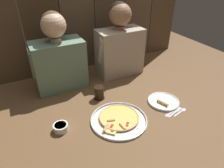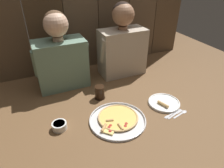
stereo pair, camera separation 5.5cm
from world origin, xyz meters
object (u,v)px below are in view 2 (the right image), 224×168
dinner_plate (164,103)px  pizza_tray (118,119)px  diner_left (60,55)px  dipping_bowl (59,125)px  drinking_glass (100,92)px  diner_right (122,44)px

dinner_plate → pizza_tray: bearing=-176.7°
pizza_tray → diner_left: 0.69m
dipping_bowl → diner_left: diner_left is taller
drinking_glass → diner_left: diner_left is taller
drinking_glass → dipping_bowl: 0.41m
pizza_tray → dipping_bowl: 0.38m
diner_right → drinking_glass: bearing=-138.3°
dinner_plate → diner_right: 0.64m
dinner_plate → diner_right: bearing=96.6°
dinner_plate → diner_left: bearing=137.1°
diner_left → pizza_tray: bearing=-69.6°
diner_left → dipping_bowl: bearing=-106.0°
pizza_tray → dipping_bowl: (-0.37, 0.08, 0.02)m
dipping_bowl → diner_left: size_ratio=0.15×
drinking_glass → diner_right: 0.52m
dinner_plate → dipping_bowl: size_ratio=2.52×
drinking_glass → diner_right: (0.34, 0.30, 0.24)m
pizza_tray → drinking_glass: size_ratio=3.70×
drinking_glass → dipping_bowl: size_ratio=1.10×
pizza_tray → dinner_plate: (0.39, 0.02, -0.00)m
dipping_bowl → diner_left: 0.59m
dinner_plate → drinking_glass: drinking_glass is taller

